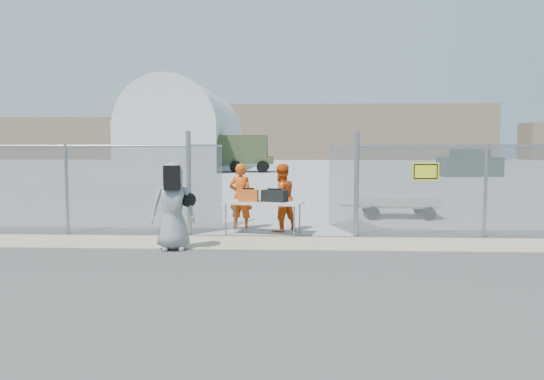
# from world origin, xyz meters

# --- Properties ---
(ground) EXTENTS (160.00, 160.00, 0.00)m
(ground) POSITION_xyz_m (0.00, 0.00, 0.00)
(ground) COLOR #3D3C3C
(tarmac_inside) EXTENTS (160.00, 80.00, 0.01)m
(tarmac_inside) POSITION_xyz_m (0.00, 42.00, 0.01)
(tarmac_inside) COLOR #A1A1A1
(tarmac_inside) RESTS_ON ground
(dirt_strip) EXTENTS (44.00, 1.60, 0.01)m
(dirt_strip) POSITION_xyz_m (0.00, 1.00, 0.01)
(dirt_strip) COLOR tan
(dirt_strip) RESTS_ON ground
(distant_hills) EXTENTS (140.00, 6.00, 9.00)m
(distant_hills) POSITION_xyz_m (5.00, 78.00, 4.50)
(distant_hills) COLOR #7F684F
(distant_hills) RESTS_ON ground
(chain_link_fence) EXTENTS (40.00, 0.20, 2.20)m
(chain_link_fence) POSITION_xyz_m (0.00, 2.00, 1.10)
(chain_link_fence) COLOR gray
(chain_link_fence) RESTS_ON ground
(quonset_hangar) EXTENTS (9.00, 18.00, 8.00)m
(quonset_hangar) POSITION_xyz_m (-10.00, 40.00, 4.00)
(quonset_hangar) COLOR silver
(quonset_hangar) RESTS_ON ground
(folding_table) EXTENTS (2.02, 1.17, 0.81)m
(folding_table) POSITION_xyz_m (-0.23, 2.14, 0.40)
(folding_table) COLOR silver
(folding_table) RESTS_ON ground
(orange_bag) EXTENTS (0.48, 0.34, 0.29)m
(orange_bag) POSITION_xyz_m (-0.58, 2.15, 0.95)
(orange_bag) COLOR #E4591E
(orange_bag) RESTS_ON folding_table
(black_duffel) EXTENTS (0.67, 0.52, 0.28)m
(black_duffel) POSITION_xyz_m (0.05, 2.17, 0.95)
(black_duffel) COLOR black
(black_duffel) RESTS_ON folding_table
(security_worker_left) EXTENTS (0.69, 0.53, 1.71)m
(security_worker_left) POSITION_xyz_m (-0.85, 2.95, 0.85)
(security_worker_left) COLOR #DD4C0E
(security_worker_left) RESTS_ON ground
(security_worker_right) EXTENTS (1.05, 1.00, 1.70)m
(security_worker_right) POSITION_xyz_m (0.19, 2.63, 0.85)
(security_worker_right) COLOR #DD4C0E
(security_worker_right) RESTS_ON ground
(visitor) EXTENTS (0.98, 0.73, 1.81)m
(visitor) POSITION_xyz_m (-1.95, 0.16, 0.91)
(visitor) COLOR gray
(visitor) RESTS_ON ground
(utility_trailer) EXTENTS (2.95, 1.57, 0.71)m
(utility_trailer) POSITION_xyz_m (3.62, 5.44, 0.35)
(utility_trailer) COLOR silver
(utility_trailer) RESTS_ON ground
(military_truck) EXTENTS (6.54, 2.55, 3.09)m
(military_truck) POSITION_xyz_m (-4.69, 33.81, 1.55)
(military_truck) COLOR #3B4827
(military_truck) RESTS_ON ground
(parked_vehicle_near) EXTENTS (4.47, 2.54, 1.91)m
(parked_vehicle_near) POSITION_xyz_m (12.92, 28.10, 0.96)
(parked_vehicle_near) COLOR #313D32
(parked_vehicle_near) RESTS_ON ground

